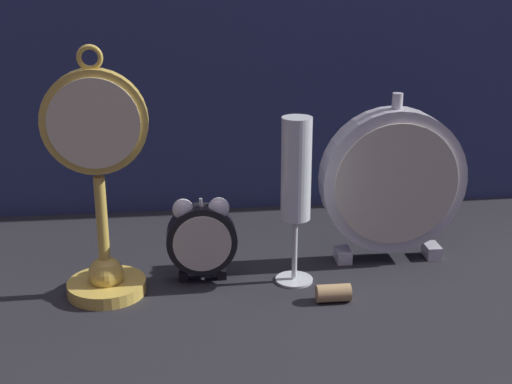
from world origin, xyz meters
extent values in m
plane|color=#232328|center=(0.00, 0.00, 0.00)|extent=(4.00, 4.00, 0.00)
cube|color=navy|center=(0.00, 0.33, 0.29)|extent=(1.41, 0.01, 0.58)
cylinder|color=gold|center=(-0.19, 0.03, 0.01)|extent=(0.10, 0.10, 0.02)
sphere|color=gold|center=(-0.19, 0.03, 0.03)|extent=(0.04, 0.04, 0.04)
cylinder|color=gold|center=(-0.19, 0.03, 0.08)|extent=(0.01, 0.01, 0.14)
cylinder|color=gold|center=(-0.19, 0.03, 0.22)|extent=(0.12, 0.02, 0.12)
cylinder|color=beige|center=(-0.19, 0.02, 0.22)|extent=(0.11, 0.00, 0.11)
torus|color=gold|center=(-0.19, 0.03, 0.29)|extent=(0.03, 0.01, 0.03)
cube|color=black|center=(-0.10, 0.06, 0.01)|extent=(0.01, 0.01, 0.01)
cube|color=black|center=(-0.05, 0.06, 0.01)|extent=(0.01, 0.01, 0.01)
cylinder|color=black|center=(-0.07, 0.06, 0.06)|extent=(0.09, 0.03, 0.09)
cylinder|color=beige|center=(-0.07, 0.04, 0.06)|extent=(0.07, 0.00, 0.07)
sphere|color=silver|center=(-0.10, 0.06, 0.10)|extent=(0.03, 0.03, 0.03)
sphere|color=silver|center=(-0.05, 0.06, 0.10)|extent=(0.03, 0.03, 0.03)
cylinder|color=silver|center=(-0.07, 0.06, 0.10)|extent=(0.00, 0.00, 0.02)
cube|color=silver|center=(0.12, 0.09, 0.01)|extent=(0.02, 0.03, 0.02)
cube|color=silver|center=(0.25, 0.09, 0.01)|extent=(0.02, 0.03, 0.02)
cylinder|color=silver|center=(0.19, 0.09, 0.12)|extent=(0.20, 0.04, 0.20)
cylinder|color=beige|center=(0.19, 0.07, 0.12)|extent=(0.17, 0.00, 0.17)
cylinder|color=silver|center=(0.19, 0.09, 0.22)|extent=(0.01, 0.01, 0.02)
cylinder|color=silver|center=(0.05, 0.04, 0.00)|extent=(0.05, 0.05, 0.01)
cylinder|color=silver|center=(0.05, 0.04, 0.05)|extent=(0.01, 0.01, 0.08)
cylinder|color=white|center=(0.05, 0.04, 0.15)|extent=(0.04, 0.04, 0.13)
cylinder|color=#E5D17F|center=(0.05, 0.04, 0.13)|extent=(0.03, 0.03, 0.08)
cylinder|color=tan|center=(0.08, -0.02, 0.01)|extent=(0.04, 0.02, 0.02)
camera|label=1|loc=(-0.10, -0.79, 0.41)|focal=50.00mm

